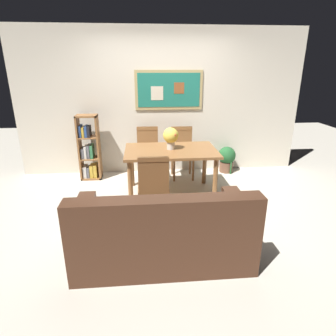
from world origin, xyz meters
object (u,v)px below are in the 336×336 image
dining_chair_near_left (153,182)px  leather_couch (163,234)px  dining_table (171,156)px  dining_chair_far_right (182,148)px  dining_chair_far_left (148,148)px  potted_ivy (227,158)px  flower_vase (171,136)px  bookshelf (89,151)px

dining_chair_near_left → leather_couch: 0.88m
dining_table → dining_chair_far_right: (0.28, 0.75, -0.10)m
dining_chair_near_left → dining_chair_far_left: (-0.03, 1.61, 0.00)m
potted_ivy → dining_table: bearing=-142.4°
dining_chair_far_right → leather_couch: size_ratio=0.51×
leather_couch → potted_ivy: leather_couch is taller
dining_chair_far_left → flower_vase: bearing=-66.3°
dining_chair_near_left → flower_vase: 0.97m
dining_chair_near_left → dining_chair_far_left: same height
leather_couch → flower_vase: size_ratio=5.39×
bookshelf → flower_vase: (1.39, -0.78, 0.42)m
bookshelf → dining_chair_far_left: bearing=-0.0°
dining_chair_far_left → bookshelf: bearing=180.0°
dining_chair_far_left → dining_chair_far_right: same height
dining_table → leather_couch: 1.71m
potted_ivy → flower_vase: 1.60m
dining_table → flower_vase: 0.30m
dining_chair_far_right → flower_vase: bearing=-111.0°
dining_chair_near_left → dining_chair_far_left: size_ratio=1.00×
dining_table → dining_chair_far_right: 0.81m
dining_chair_far_right → dining_chair_near_left: bearing=-110.6°
dining_chair_near_left → bookshelf: bookshelf is taller
leather_couch → dining_table: bearing=81.6°
dining_chair_near_left → potted_ivy: (1.47, 1.71, -0.27)m
leather_couch → bookshelf: (-1.14, 2.46, 0.20)m
dining_table → bookshelf: bearing=149.9°
dining_chair_near_left → potted_ivy: 2.27m
dining_table → leather_couch: leather_couch is taller
leather_couch → flower_vase: (0.25, 1.69, 0.62)m
dining_chair_near_left → bookshelf: 1.94m
dining_table → bookshelf: size_ratio=1.22×
flower_vase → dining_chair_near_left: bearing=-110.2°
dining_chair_near_left → flower_vase: (0.31, 0.83, 0.40)m
dining_chair_far_left → flower_vase: 0.93m
dining_table → dining_chair_near_left: size_ratio=1.54×
dining_chair_far_right → bookshelf: (-1.67, 0.05, -0.02)m
dining_chair_far_left → dining_table: bearing=-67.1°
dining_chair_near_left → dining_chair_far_right: same height
dining_chair_near_left → potted_ivy: dining_chair_near_left is taller
dining_chair_far_right → bookshelf: size_ratio=0.79×
dining_table → dining_chair_far_right: dining_chair_far_right is taller
dining_table → dining_chair_far_left: dining_chair_far_left is taller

